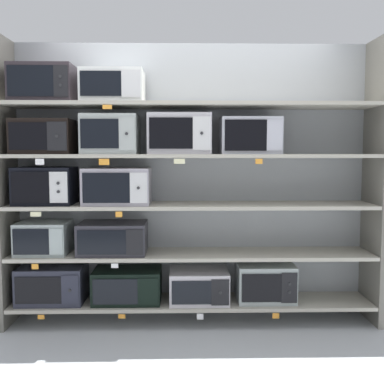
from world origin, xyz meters
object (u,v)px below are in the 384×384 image
at_px(microwave_2, 199,285).
at_px(microwave_3, 265,282).
at_px(microwave_7, 118,186).
at_px(microwave_11, 250,136).
at_px(microwave_0, 52,284).
at_px(microwave_5, 113,238).
at_px(microwave_6, 45,186).
at_px(microwave_10, 179,134).
at_px(microwave_9, 111,135).
at_px(microwave_8, 44,137).
at_px(microwave_13, 113,87).
at_px(microwave_12, 44,84).
at_px(microwave_4, 44,238).
at_px(microwave_1, 127,285).

distance_m(microwave_2, microwave_3, 0.57).
height_order(microwave_7, microwave_11, microwave_11).
distance_m(microwave_0, microwave_5, 0.65).
bearing_deg(microwave_11, microwave_6, 180.00).
bearing_deg(microwave_10, microwave_11, -0.03).
bearing_deg(microwave_9, microwave_7, -0.36).
relative_size(microwave_7, microwave_8, 1.13).
bearing_deg(microwave_0, microwave_9, 0.00).
height_order(microwave_10, microwave_13, microwave_13).
bearing_deg(microwave_12, microwave_11, -0.00).
bearing_deg(microwave_0, microwave_5, -0.02).
bearing_deg(microwave_4, microwave_0, 0.21).
distance_m(microwave_3, microwave_5, 1.36).
bearing_deg(microwave_9, microwave_5, -3.09).
bearing_deg(microwave_2, microwave_12, -179.99).
xyz_separation_m(microwave_2, microwave_5, (-0.73, -0.00, 0.42)).
xyz_separation_m(microwave_10, microwave_13, (-0.55, 0.00, 0.39)).
distance_m(microwave_0, microwave_2, 1.25).
distance_m(microwave_2, microwave_7, 1.10).
distance_m(microwave_8, microwave_10, 1.12).
bearing_deg(microwave_2, microwave_6, -179.98).
relative_size(microwave_3, microwave_9, 1.08).
relative_size(microwave_3, microwave_13, 0.97).
xyz_separation_m(microwave_8, microwave_13, (0.57, 0.00, 0.41)).
distance_m(microwave_3, microwave_8, 2.23).
height_order(microwave_3, microwave_9, microwave_9).
bearing_deg(microwave_13, microwave_11, -0.02).
height_order(microwave_2, microwave_4, microwave_4).
xyz_separation_m(microwave_0, microwave_3, (1.82, -0.00, 0.00)).
distance_m(microwave_4, microwave_10, 1.44).
bearing_deg(microwave_6, microwave_3, 0.01).
relative_size(microwave_4, microwave_5, 0.75).
bearing_deg(microwave_13, microwave_7, -0.67).
relative_size(microwave_6, microwave_11, 0.97).
height_order(microwave_11, microwave_13, microwave_13).
distance_m(microwave_9, microwave_13, 0.39).
distance_m(microwave_10, microwave_11, 0.59).
bearing_deg(microwave_7, microwave_0, 179.97).
bearing_deg(microwave_7, microwave_12, -180.00).
xyz_separation_m(microwave_0, microwave_8, (-0.03, -0.00, 1.25)).
bearing_deg(microwave_8, microwave_4, -179.81).
relative_size(microwave_0, microwave_12, 1.10).
bearing_deg(microwave_10, microwave_9, 179.99).
bearing_deg(microwave_3, microwave_1, 180.00).
distance_m(microwave_0, microwave_7, 1.01).
relative_size(microwave_1, microwave_9, 1.26).
bearing_deg(microwave_13, microwave_2, -0.00).
relative_size(microwave_10, microwave_12, 1.03).
bearing_deg(microwave_5, microwave_8, 180.00).
bearing_deg(microwave_5, microwave_4, -179.99).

